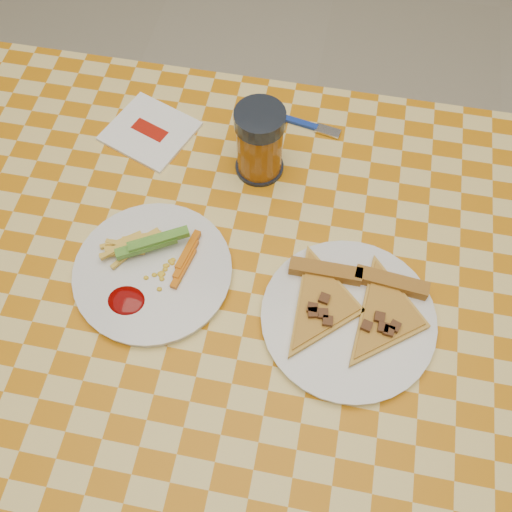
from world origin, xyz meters
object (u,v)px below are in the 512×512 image
object	(u,v)px
plate_right	(348,319)
drink_glass	(260,143)
table	(252,312)
plate_left	(153,272)

from	to	relation	value
plate_right	drink_glass	size ratio (longest dim) A/B	1.88
plate_right	table	bearing A→B (deg)	173.56
table	plate_right	xyz separation A→B (m)	(0.15, -0.02, 0.08)
table	plate_left	world-z (taller)	plate_left
plate_left	drink_glass	world-z (taller)	drink_glass
table	plate_right	bearing A→B (deg)	-6.44
table	plate_left	size ratio (longest dim) A/B	5.41
drink_glass	plate_right	bearing A→B (deg)	-54.44
plate_left	drink_glass	xyz separation A→B (m)	(0.12, 0.23, 0.06)
plate_left	plate_right	size ratio (longest dim) A/B	0.95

